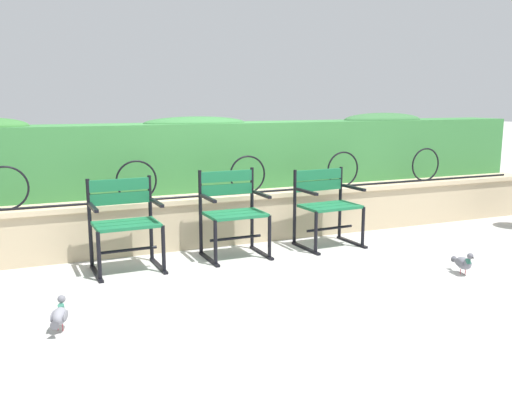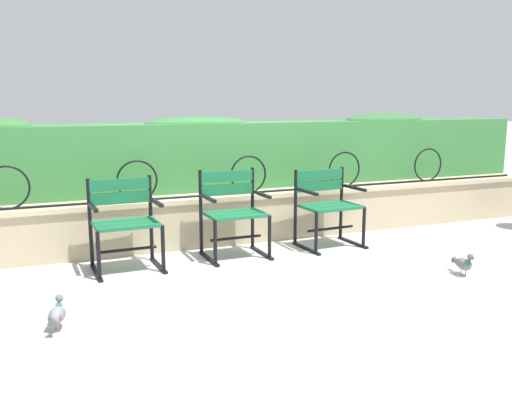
% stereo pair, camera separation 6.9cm
% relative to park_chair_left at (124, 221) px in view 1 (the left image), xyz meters
% --- Properties ---
extents(ground_plane, '(60.00, 60.00, 0.00)m').
position_rel_park_chair_left_xyz_m(ground_plane, '(1.23, -0.29, -0.46)').
color(ground_plane, '#B7B5AF').
extents(stone_wall, '(8.47, 0.41, 0.54)m').
position_rel_park_chair_left_xyz_m(stone_wall, '(1.23, 0.57, -0.19)').
color(stone_wall, tan).
rests_on(stone_wall, ground).
extents(iron_arch_fence, '(7.91, 0.02, 0.42)m').
position_rel_park_chair_left_xyz_m(iron_arch_fence, '(0.90, 0.50, 0.25)').
color(iron_arch_fence, black).
rests_on(iron_arch_fence, stone_wall).
extents(hedge_row, '(8.30, 0.61, 0.84)m').
position_rel_park_chair_left_xyz_m(hedge_row, '(1.25, 1.05, 0.48)').
color(hedge_row, '#387A3D').
rests_on(hedge_row, stone_wall).
extents(park_chair_left, '(0.63, 0.54, 0.84)m').
position_rel_park_chair_left_xyz_m(park_chair_left, '(0.00, 0.00, 0.00)').
color(park_chair_left, '#19663D').
rests_on(park_chair_left, ground).
extents(park_chair_centre, '(0.61, 0.53, 0.87)m').
position_rel_park_chair_left_xyz_m(park_chair_centre, '(1.08, 0.04, 0.00)').
color(park_chair_centre, '#19663D').
rests_on(park_chair_centre, ground).
extents(park_chair_right, '(0.66, 0.56, 0.82)m').
position_rel_park_chair_left_xyz_m(park_chair_right, '(2.15, 0.03, -0.00)').
color(park_chair_right, '#19663D').
rests_on(park_chair_right, ground).
extents(pigeon_near_chairs, '(0.13, 0.29, 0.22)m').
position_rel_park_chair_left_xyz_m(pigeon_near_chairs, '(2.77, -1.37, -0.35)').
color(pigeon_near_chairs, slate).
rests_on(pigeon_near_chairs, ground).
extents(pigeon_far_side, '(0.15, 0.29, 0.22)m').
position_rel_park_chair_left_xyz_m(pigeon_far_side, '(-0.68, -1.27, -0.35)').
color(pigeon_far_side, gray).
rests_on(pigeon_far_side, ground).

